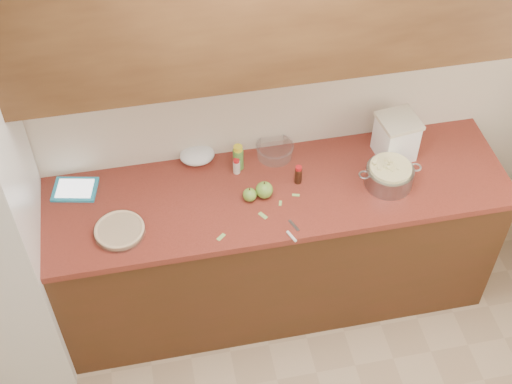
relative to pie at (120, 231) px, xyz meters
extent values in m
plane|color=white|center=(0.71, -1.34, 1.66)|extent=(3.60, 3.60, 0.00)
plane|color=beige|center=(0.71, 0.46, 0.36)|extent=(3.60, 0.00, 3.60)
cube|color=#482414|center=(0.71, 0.14, -0.50)|extent=(2.60, 0.65, 0.88)
cube|color=maroon|center=(0.71, 0.14, -0.04)|extent=(2.64, 0.68, 0.04)
cube|color=brown|center=(0.71, 0.29, 1.01)|extent=(2.60, 0.34, 0.70)
cylinder|color=silver|center=(0.00, 0.00, 0.00)|extent=(0.25, 0.25, 0.03)
cylinder|color=beige|center=(0.00, 0.00, 0.00)|extent=(0.23, 0.23, 0.03)
torus|color=beige|center=(0.00, 0.00, 0.01)|extent=(0.24, 0.24, 0.02)
cylinder|color=gray|center=(1.39, 0.07, 0.03)|extent=(0.25, 0.25, 0.11)
torus|color=gray|center=(1.25, 0.07, 0.07)|extent=(0.06, 0.06, 0.01)
torus|color=gray|center=(1.53, 0.07, 0.07)|extent=(0.06, 0.06, 0.01)
cylinder|color=beige|center=(1.39, 0.07, 0.05)|extent=(0.21, 0.21, 0.11)
cube|color=white|center=(1.49, 0.27, 0.09)|extent=(0.21, 0.21, 0.23)
cube|color=beige|center=(1.49, 0.27, 0.22)|extent=(0.22, 0.22, 0.02)
cube|color=#2799BD|center=(-0.21, 0.33, -0.01)|extent=(0.25, 0.21, 0.01)
cube|color=white|center=(-0.21, 0.33, -0.01)|extent=(0.21, 0.17, 0.00)
cube|color=gray|center=(0.84, -0.12, -0.02)|extent=(0.04, 0.08, 0.00)
cylinder|color=white|center=(0.81, -0.19, -0.01)|extent=(0.04, 0.07, 0.01)
cylinder|color=#4C8C38|center=(0.65, 0.33, 0.04)|extent=(0.06, 0.06, 0.13)
cylinder|color=yellow|center=(0.65, 0.33, 0.12)|extent=(0.05, 0.05, 0.03)
cylinder|color=beige|center=(0.63, 0.30, 0.02)|extent=(0.04, 0.04, 0.08)
cylinder|color=red|center=(0.63, 0.30, 0.06)|extent=(0.03, 0.03, 0.02)
cylinder|color=black|center=(0.93, 0.17, 0.02)|extent=(0.04, 0.04, 0.09)
cylinder|color=red|center=(0.93, 0.17, 0.08)|extent=(0.03, 0.03, 0.02)
cylinder|color=silver|center=(0.86, 0.39, 0.02)|extent=(0.19, 0.19, 0.07)
torus|color=silver|center=(0.86, 0.39, 0.05)|extent=(0.20, 0.20, 0.01)
ellipsoid|color=white|center=(0.44, 0.43, 0.02)|extent=(0.21, 0.19, 0.08)
sphere|color=olive|center=(0.66, 0.10, 0.02)|extent=(0.07, 0.07, 0.07)
cylinder|color=#3F2D19|center=(0.66, 0.10, 0.06)|extent=(0.01, 0.01, 0.01)
sphere|color=olive|center=(0.74, 0.11, 0.02)|extent=(0.09, 0.09, 0.09)
cylinder|color=#3F2D19|center=(0.74, 0.11, 0.07)|extent=(0.01, 0.01, 0.01)
cube|color=#92C15E|center=(0.90, 0.08, -0.02)|extent=(0.04, 0.03, 0.00)
cube|color=#92C15E|center=(0.48, -0.12, -0.02)|extent=(0.05, 0.05, 0.00)
cube|color=#92C15E|center=(0.81, 0.04, -0.02)|extent=(0.02, 0.04, 0.00)
cube|color=#92C15E|center=(0.71, -0.03, -0.02)|extent=(0.05, 0.05, 0.00)
camera|label=1|loc=(0.22, -2.30, 2.66)|focal=50.00mm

